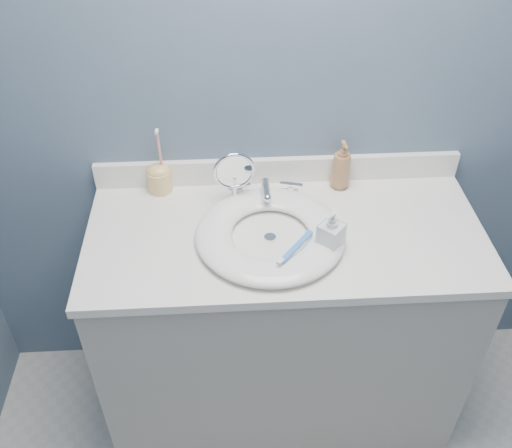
{
  "coord_description": "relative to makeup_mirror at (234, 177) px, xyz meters",
  "views": [
    {
      "loc": [
        -0.17,
        -0.33,
        2.02
      ],
      "look_at": [
        -0.09,
        0.94,
        0.94
      ],
      "focal_mm": 40.0,
      "sensor_mm": 36.0,
      "label": 1
    }
  ],
  "objects": [
    {
      "name": "vanity_cabinet",
      "position": [
        0.15,
        -0.15,
        -0.56
      ],
      "size": [
        1.2,
        0.55,
        0.85
      ],
      "primitive_type": "cube",
      "color": "#AAA69B",
      "rests_on": "ground"
    },
    {
      "name": "toothbrush_lying",
      "position": [
        0.16,
        -0.27,
        -0.06
      ],
      "size": [
        0.12,
        0.14,
        0.02
      ],
      "rotation": [
        0.0,
        0.0,
        0.89
      ],
      "color": "#3C7DD7",
      "rests_on": "basin"
    },
    {
      "name": "drain",
      "position": [
        0.1,
        -0.18,
        -0.1
      ],
      "size": [
        0.04,
        0.04,
        0.01
      ],
      "primitive_type": "cylinder",
      "color": "silver",
      "rests_on": "countertop"
    },
    {
      "name": "countertop",
      "position": [
        0.15,
        -0.15,
        -0.12
      ],
      "size": [
        1.22,
        0.57,
        0.03
      ],
      "primitive_type": "cube",
      "color": "white",
      "rests_on": "vanity_cabinet"
    },
    {
      "name": "soap_bottle_clear",
      "position": [
        0.27,
        -0.24,
        -0.04
      ],
      "size": [
        0.09,
        0.09,
        0.14
      ],
      "primitive_type": "imported",
      "rotation": [
        0.0,
        0.0,
        -0.74
      ],
      "color": "silver",
      "rests_on": "countertop"
    },
    {
      "name": "basin",
      "position": [
        0.1,
        -0.18,
        -0.09
      ],
      "size": [
        0.45,
        0.45,
        0.04
      ],
      "primitive_type": null,
      "color": "white",
      "rests_on": "countertop"
    },
    {
      "name": "makeup_mirror",
      "position": [
        0.0,
        0.0,
        0.0
      ],
      "size": [
        0.13,
        0.07,
        0.2
      ],
      "rotation": [
        0.0,
        0.0,
        0.12
      ],
      "color": "silver",
      "rests_on": "countertop"
    },
    {
      "name": "backsplash",
      "position": [
        0.15,
        0.12,
        -0.06
      ],
      "size": [
        1.22,
        0.02,
        0.09
      ],
      "primitive_type": "cube",
      "color": "white",
      "rests_on": "countertop"
    },
    {
      "name": "back_wall",
      "position": [
        0.15,
        0.13,
        0.21
      ],
      "size": [
        2.2,
        0.02,
        2.4
      ],
      "primitive_type": "cube",
      "color": "slate",
      "rests_on": "ground"
    },
    {
      "name": "soap_bottle_amber",
      "position": [
        0.35,
        0.08,
        -0.02
      ],
      "size": [
        0.07,
        0.07,
        0.17
      ],
      "primitive_type": "imported",
      "rotation": [
        0.0,
        0.0,
        0.1
      ],
      "color": "#A17148",
      "rests_on": "countertop"
    },
    {
      "name": "faucet",
      "position": [
        0.1,
        0.02,
        -0.08
      ],
      "size": [
        0.25,
        0.13,
        0.07
      ],
      "color": "silver",
      "rests_on": "countertop"
    },
    {
      "name": "toothbrush_holder",
      "position": [
        -0.25,
        0.09,
        -0.05
      ],
      "size": [
        0.08,
        0.08,
        0.23
      ],
      "rotation": [
        0.0,
        0.0,
        0.03
      ],
      "color": "#EDC476",
      "rests_on": "countertop"
    }
  ]
}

